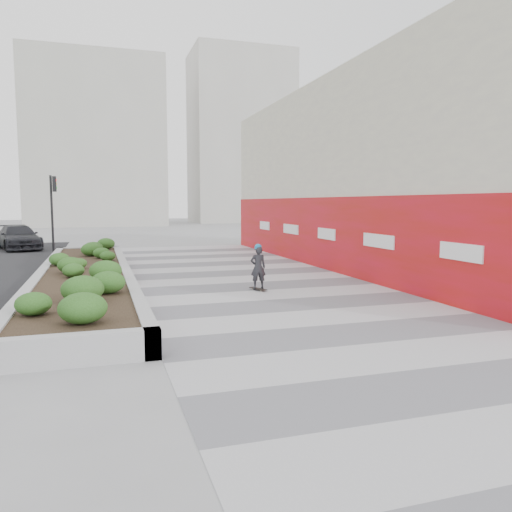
# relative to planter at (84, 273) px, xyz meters

# --- Properties ---
(ground) EXTENTS (160.00, 160.00, 0.00)m
(ground) POSITION_rel_planter_xyz_m (5.50, -7.00, -0.42)
(ground) COLOR gray
(ground) RESTS_ON ground
(walkway) EXTENTS (8.00, 36.00, 0.01)m
(walkway) POSITION_rel_planter_xyz_m (5.50, -4.00, -0.41)
(walkway) COLOR #A8A8AD
(walkway) RESTS_ON ground
(building) EXTENTS (6.04, 24.08, 8.00)m
(building) POSITION_rel_planter_xyz_m (12.48, 1.98, 3.56)
(building) COLOR beige
(building) RESTS_ON ground
(planter) EXTENTS (3.00, 18.00, 0.90)m
(planter) POSITION_rel_planter_xyz_m (0.00, 0.00, 0.00)
(planter) COLOR #9E9EA0
(planter) RESTS_ON ground
(traffic_signal_near) EXTENTS (0.33, 0.28, 4.20)m
(traffic_signal_near) POSITION_rel_planter_xyz_m (-1.73, 10.50, 2.34)
(traffic_signal_near) COLOR black
(traffic_signal_near) RESTS_ON ground
(distant_bldg_north_l) EXTENTS (16.00, 12.00, 20.00)m
(distant_bldg_north_l) POSITION_rel_planter_xyz_m (0.50, 48.00, 9.58)
(distant_bldg_north_l) COLOR #ADAAA3
(distant_bldg_north_l) RESTS_ON ground
(distant_bldg_north_r) EXTENTS (14.00, 10.00, 24.00)m
(distant_bldg_north_r) POSITION_rel_planter_xyz_m (20.50, 53.00, 11.58)
(distant_bldg_north_r) COLOR #ADAAA3
(distant_bldg_north_r) RESTS_ON ground
(manhole_cover) EXTENTS (0.44, 0.44, 0.01)m
(manhole_cover) POSITION_rel_planter_xyz_m (6.00, -4.00, -0.42)
(manhole_cover) COLOR #595654
(manhole_cover) RESTS_ON ground
(skateboarder) EXTENTS (0.52, 0.75, 1.49)m
(skateboarder) POSITION_rel_planter_xyz_m (5.26, -2.82, 0.34)
(skateboarder) COLOR beige
(skateboarder) RESTS_ON ground
(car_dark) EXTENTS (3.44, 5.33, 1.44)m
(car_dark) POSITION_rel_planter_xyz_m (-4.10, 15.00, 0.30)
(car_dark) COLOR black
(car_dark) RESTS_ON ground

